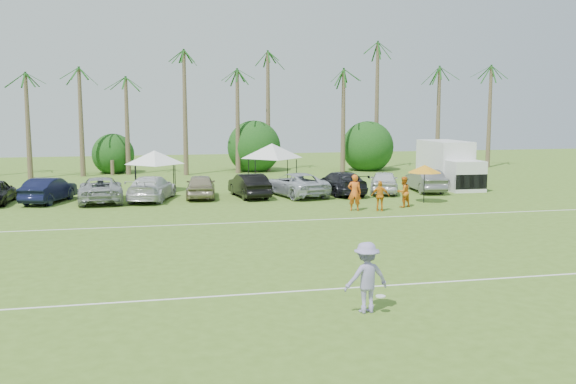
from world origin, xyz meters
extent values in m
plane|color=#486D20|center=(0.00, 0.00, 0.00)|extent=(120.00, 120.00, 0.00)
cube|color=white|center=(0.00, 2.00, 0.01)|extent=(80.00, 0.10, 0.01)
cube|color=white|center=(0.00, 14.00, 0.01)|extent=(80.00, 0.10, 0.01)
cone|color=brown|center=(-12.00, 38.00, 5.00)|extent=(0.44, 0.44, 10.00)
cone|color=brown|center=(-8.00, 38.00, 5.50)|extent=(0.44, 0.44, 11.00)
cone|color=brown|center=(-4.00, 38.00, 4.00)|extent=(0.44, 0.44, 8.00)
cone|color=brown|center=(0.00, 38.00, 4.50)|extent=(0.44, 0.44, 9.00)
cone|color=brown|center=(4.00, 38.00, 5.00)|extent=(0.44, 0.44, 10.00)
cone|color=brown|center=(8.00, 38.00, 5.50)|extent=(0.44, 0.44, 11.00)
cone|color=brown|center=(13.00, 38.00, 4.00)|extent=(0.44, 0.44, 8.00)
cone|color=brown|center=(18.00, 38.00, 4.50)|extent=(0.44, 0.44, 9.00)
cone|color=brown|center=(23.00, 38.00, 5.00)|extent=(0.44, 0.44, 10.00)
cone|color=brown|center=(27.00, 38.00, 5.50)|extent=(0.44, 0.44, 11.00)
cylinder|color=brown|center=(-6.00, 39.00, 0.70)|extent=(0.30, 0.30, 1.40)
sphere|color=#124012|center=(-6.00, 39.00, 1.80)|extent=(4.00, 4.00, 4.00)
cylinder|color=brown|center=(6.00, 39.00, 0.70)|extent=(0.30, 0.30, 1.40)
sphere|color=#124012|center=(6.00, 39.00, 1.80)|extent=(4.00, 4.00, 4.00)
cylinder|color=brown|center=(16.00, 39.00, 0.70)|extent=(0.30, 0.30, 1.40)
sphere|color=#124012|center=(16.00, 39.00, 1.80)|extent=(4.00, 4.00, 4.00)
imported|color=orange|center=(7.75, 16.32, 0.99)|extent=(0.84, 0.69, 1.98)
imported|color=orange|center=(10.82, 16.89, 0.86)|extent=(1.02, 0.91, 1.73)
imported|color=orange|center=(9.07, 15.90, 0.82)|extent=(1.05, 0.75, 1.65)
cube|color=white|center=(17.52, 25.53, 1.99)|extent=(2.44, 4.48, 2.43)
cube|color=white|center=(17.51, 22.42, 1.02)|extent=(2.24, 1.76, 2.04)
cube|color=black|center=(17.51, 21.69, 0.73)|extent=(2.24, 0.30, 0.97)
cube|color=#E5590C|center=(18.75, 25.53, 1.56)|extent=(0.02, 1.56, 0.88)
cylinder|color=black|center=(16.54, 22.61, 0.44)|extent=(0.29, 0.88, 0.88)
cylinder|color=black|center=(18.49, 22.61, 0.44)|extent=(0.29, 0.88, 0.88)
cylinder|color=black|center=(16.55, 26.70, 0.44)|extent=(0.29, 0.88, 0.88)
cylinder|color=black|center=(18.50, 26.69, 0.44)|extent=(0.29, 0.88, 0.88)
cylinder|color=black|center=(-3.96, 25.65, 0.91)|extent=(0.06, 0.06, 1.82)
cylinder|color=black|center=(-1.43, 25.65, 0.91)|extent=(0.06, 0.06, 1.82)
cylinder|color=black|center=(-3.96, 28.18, 0.91)|extent=(0.06, 0.06, 1.82)
cylinder|color=black|center=(-1.43, 28.18, 0.91)|extent=(0.06, 0.06, 1.82)
pyramid|color=white|center=(-2.69, 26.91, 2.73)|extent=(3.93, 3.93, 0.91)
cylinder|color=black|center=(3.93, 26.03, 1.02)|extent=(0.06, 0.06, 2.04)
cylinder|color=black|center=(6.79, 26.03, 1.02)|extent=(0.06, 0.06, 2.04)
cylinder|color=black|center=(3.93, 28.90, 1.02)|extent=(0.06, 0.06, 2.04)
cylinder|color=black|center=(6.79, 28.90, 1.02)|extent=(0.06, 0.06, 2.04)
pyramid|color=silver|center=(5.36, 27.47, 3.06)|extent=(4.41, 4.41, 1.02)
cylinder|color=black|center=(12.65, 18.19, 1.00)|extent=(0.05, 0.05, 2.01)
cone|color=orange|center=(12.65, 18.19, 2.01)|extent=(2.01, 2.01, 0.46)
imported|color=#9489C3|center=(2.58, -0.33, 0.98)|extent=(1.34, 0.88, 1.95)
cylinder|color=white|center=(2.92, -0.55, 0.49)|extent=(0.27, 0.27, 0.03)
imported|color=black|center=(-8.89, 23.07, 0.74)|extent=(2.91, 4.77, 1.49)
imported|color=#999C9F|center=(-5.92, 22.69, 0.74)|extent=(2.79, 5.49, 1.49)
imported|color=silver|center=(-2.95, 22.69, 0.74)|extent=(3.38, 5.49, 1.49)
imported|color=gray|center=(0.02, 23.08, 0.74)|extent=(2.17, 4.51, 1.49)
imported|color=black|center=(2.98, 22.72, 0.74)|extent=(2.17, 4.68, 1.49)
imported|color=#B0B4BF|center=(5.95, 22.61, 0.74)|extent=(3.73, 5.79, 1.49)
imported|color=black|center=(8.92, 22.77, 0.74)|extent=(2.63, 5.31, 1.49)
imported|color=silver|center=(11.89, 22.71, 0.74)|extent=(3.16, 4.70, 1.49)
imported|color=slate|center=(14.86, 22.88, 0.74)|extent=(2.07, 4.66, 1.49)
camera|label=1|loc=(-3.17, -16.49, 5.59)|focal=40.00mm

